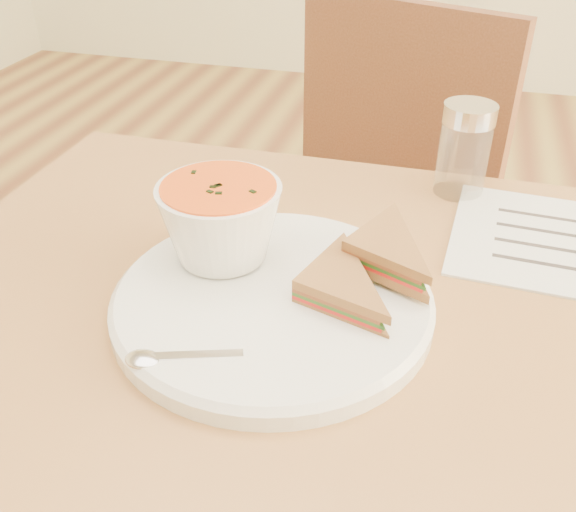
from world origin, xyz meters
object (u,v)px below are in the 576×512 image
(condiment_shaker, at_px, (464,150))
(chair_far, at_px, (338,279))
(soup_bowl, at_px, (221,225))
(plate, at_px, (272,302))

(condiment_shaker, bearing_deg, chair_far, 134.65)
(chair_far, distance_m, condiment_shaker, 0.44)
(soup_bowl, bearing_deg, plate, -33.34)
(chair_far, xyz_separation_m, plate, (0.02, -0.48, 0.31))
(chair_far, distance_m, plate, 0.57)
(soup_bowl, bearing_deg, chair_far, 83.97)
(soup_bowl, relative_size, condiment_shaker, 1.06)
(plate, xyz_separation_m, condiment_shaker, (0.16, 0.29, 0.05))
(plate, xyz_separation_m, soup_bowl, (-0.07, 0.04, 0.05))
(chair_far, relative_size, condiment_shaker, 7.83)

